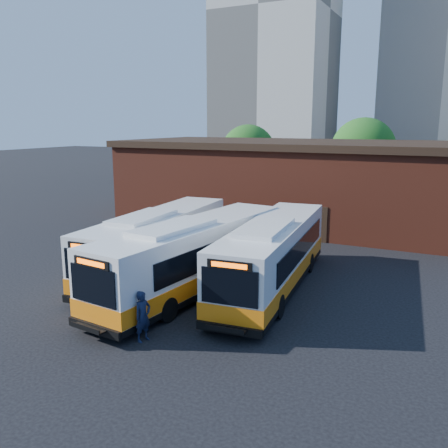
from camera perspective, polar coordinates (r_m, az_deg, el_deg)
The scene contains 9 objects.
ground at distance 21.15m, azimuth -7.40°, elevation -9.61°, with size 220.00×220.00×0.00m, color black.
bus_midwest at distance 25.19m, azimuth -7.90°, elevation -2.43°, with size 3.43×12.44×3.35m.
bus_mideast at distance 22.16m, azimuth -3.65°, elevation -4.21°, with size 3.93×12.91×3.47m.
bus_east at distance 22.60m, azimuth 5.89°, elevation -4.02°, with size 3.75×12.60×3.39m.
transit_worker at distance 17.65m, azimuth -9.74°, elevation -10.89°, with size 0.69×0.45×1.89m, color #111933.
depot_building at distance 38.17m, azimuth 9.46°, elevation 5.09°, with size 28.60×12.60×6.40m.
tree_west at distance 52.75m, azimuth 2.92°, elevation 8.63°, with size 6.00×6.00×7.65m.
tree_mid at distance 51.13m, azimuth 16.41°, elevation 8.55°, with size 6.56×6.56×8.36m.
tower_left at distance 96.36m, azimuth 6.38°, elevation 24.00°, with size 20.00×18.00×56.20m.
Camera 1 is at (11.10, -16.24, 7.77)m, focal length 38.00 mm.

